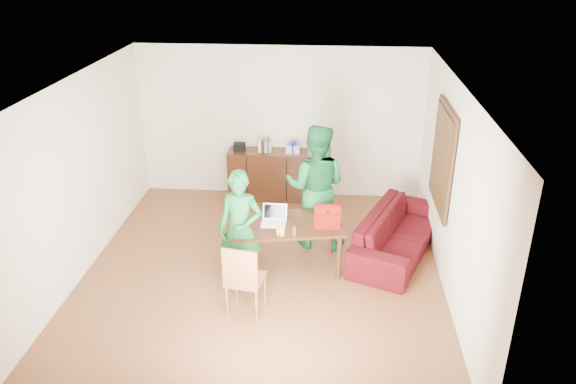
# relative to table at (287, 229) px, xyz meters

# --- Properties ---
(room) EXTENTS (5.20, 5.70, 2.90)m
(room) POSITION_rel_table_xyz_m (-0.33, -0.04, 0.68)
(room) COLOR #482212
(room) RESTS_ON ground
(table) EXTENTS (1.66, 1.12, 0.72)m
(table) POSITION_rel_table_xyz_m (0.00, 0.00, 0.00)
(table) COLOR black
(table) RESTS_ON ground
(chair) EXTENTS (0.51, 0.49, 0.98)m
(chair) POSITION_rel_table_xyz_m (-0.43, -1.05, -0.35)
(chair) COLOR brown
(chair) RESTS_ON ground
(person_near) EXTENTS (0.64, 0.47, 1.63)m
(person_near) POSITION_rel_table_xyz_m (-0.58, -0.40, 0.18)
(person_near) COLOR #156129
(person_near) RESTS_ON ground
(person_far) EXTENTS (1.01, 0.84, 1.92)m
(person_far) POSITION_rel_table_xyz_m (0.37, 0.75, 0.33)
(person_far) COLOR #155F2B
(person_far) RESTS_ON ground
(laptop) EXTENTS (0.34, 0.24, 0.24)m
(laptop) POSITION_rel_table_xyz_m (-0.18, -0.05, 0.13)
(laptop) COLOR white
(laptop) RESTS_ON table
(bananas) EXTENTS (0.16, 0.12, 0.05)m
(bananas) POSITION_rel_table_xyz_m (-0.05, -0.38, 0.11)
(bananas) COLOR yellow
(bananas) RESTS_ON table
(bottle) EXTENTS (0.07, 0.07, 0.17)m
(bottle) POSITION_rel_table_xyz_m (0.13, -0.35, 0.17)
(bottle) COLOR #533013
(bottle) RESTS_ON table
(red_bag) EXTENTS (0.36, 0.22, 0.26)m
(red_bag) POSITION_rel_table_xyz_m (0.56, -0.04, 0.22)
(red_bag) COLOR #690F07
(red_bag) RESTS_ON table
(sofa) EXTENTS (1.62, 2.35, 0.64)m
(sofa) POSITION_rel_table_xyz_m (1.61, 0.59, -0.31)
(sofa) COLOR #340606
(sofa) RESTS_ON ground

